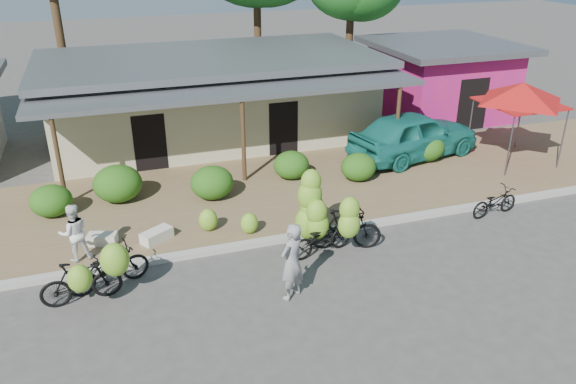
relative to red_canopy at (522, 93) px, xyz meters
name	(u,v)px	position (x,y,z in m)	size (l,w,h in m)	color
ground	(310,280)	(-9.57, -4.73, -2.61)	(100.00, 100.00, 0.00)	#464441
sidewalk	(254,195)	(-9.57, 0.27, -2.55)	(60.00, 6.00, 0.12)	olive
curb	(283,239)	(-9.57, -2.73, -2.54)	(60.00, 0.25, 0.15)	#A8A399
shop_main	(212,97)	(-9.57, 6.20, -0.89)	(13.00, 8.50, 3.35)	#C1B792
shop_pink	(441,78)	(0.93, 6.26, -0.94)	(6.00, 6.00, 3.25)	#CA1F5C
hedge_0	(51,201)	(-15.51, 0.66, -2.02)	(1.20, 1.08, 0.94)	#195112
hedge_1	(118,184)	(-13.62, 1.07, -1.92)	(1.47, 1.32, 1.14)	#195112
hedge_2	(212,183)	(-10.87, 0.34, -1.97)	(1.33, 1.20, 1.04)	#195112
hedge_3	(291,165)	(-8.05, 1.03, -2.02)	(1.21, 1.08, 0.94)	#195112
hedge_4	(358,167)	(-5.99, 0.17, -2.03)	(1.18, 1.07, 0.92)	#195112
hedge_5	(427,147)	(-2.90, 0.98, -1.99)	(1.28, 1.15, 0.99)	#195112
red_canopy	(522,93)	(0.00, 0.00, 0.00)	(3.50, 3.50, 2.86)	#59595E
bike_far_left	(109,267)	(-14.09, -3.58, -2.01)	(2.04, 1.49, 1.47)	black
bike_left	(81,281)	(-14.72, -3.98, -2.02)	(1.81, 1.18, 1.33)	black
bike_center	(316,221)	(-8.91, -3.40, -1.77)	(1.90, 1.35, 2.18)	black
bike_right	(346,227)	(-8.21, -3.76, -1.89)	(1.98, 1.40, 1.79)	black
bike_far_right	(495,202)	(-3.20, -3.26, -2.18)	(1.70, 0.79, 0.86)	black
loose_banana_a	(208,220)	(-11.41, -1.70, -2.17)	(0.52, 0.44, 0.65)	#82BE2F
loose_banana_b	(249,223)	(-10.38, -2.21, -2.19)	(0.48, 0.41, 0.61)	#82BE2F
loose_banana_c	(314,208)	(-8.42, -2.01, -2.14)	(0.56, 0.47, 0.70)	#82BE2F
sack_near	(157,235)	(-12.83, -1.81, -2.34)	(0.85, 0.40, 0.30)	beige
sack_far	(102,239)	(-14.22, -1.51, -2.35)	(0.75, 0.38, 0.28)	beige
vendor	(292,262)	(-10.21, -5.23, -1.67)	(0.69, 0.45, 1.88)	gray
bystander	(74,233)	(-14.83, -2.13, -1.73)	(0.74, 0.57, 1.51)	white
teal_van	(414,135)	(-3.19, 1.47, -1.63)	(2.03, 5.04, 1.72)	#197066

